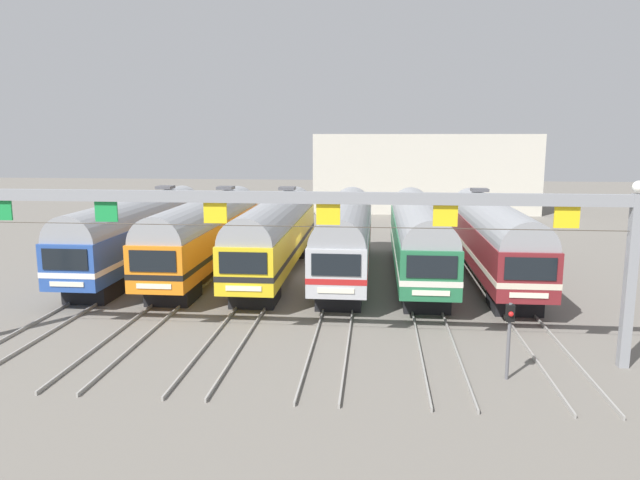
{
  "coord_description": "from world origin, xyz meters",
  "views": [
    {
      "loc": [
        3.96,
        -35.63,
        8.56
      ],
      "look_at": [
        0.83,
        -2.65,
        2.72
      ],
      "focal_mm": 33.42,
      "sensor_mm": 36.0,
      "label": 1
    }
  ],
  "objects_px": {
    "commuter_train_stainless": "(346,233)",
    "commuter_train_yellow": "(275,232)",
    "commuter_train_maroon": "(492,236)",
    "yard_signal_mast": "(509,326)",
    "catenary_gantry": "(271,220)",
    "commuter_train_blue": "(139,230)",
    "commuter_train_green": "(418,234)",
    "commuter_train_orange": "(206,231)"
  },
  "relations": [
    {
      "from": "commuter_train_stainless",
      "to": "commuter_train_yellow",
      "type": "bearing_deg",
      "value": 179.94
    },
    {
      "from": "commuter_train_maroon",
      "to": "yard_signal_mast",
      "type": "bearing_deg",
      "value": -98.18
    },
    {
      "from": "commuter_train_stainless",
      "to": "catenary_gantry",
      "type": "bearing_deg",
      "value": -99.14
    },
    {
      "from": "catenary_gantry",
      "to": "commuter_train_stainless",
      "type": "bearing_deg",
      "value": 80.86
    },
    {
      "from": "commuter_train_blue",
      "to": "commuter_train_maroon",
      "type": "bearing_deg",
      "value": 0.0
    },
    {
      "from": "commuter_train_yellow",
      "to": "commuter_train_maroon",
      "type": "height_order",
      "value": "same"
    },
    {
      "from": "commuter_train_green",
      "to": "commuter_train_maroon",
      "type": "relative_size",
      "value": 1.0
    },
    {
      "from": "commuter_train_stainless",
      "to": "commuter_train_green",
      "type": "bearing_deg",
      "value": 0.0
    },
    {
      "from": "commuter_train_green",
      "to": "commuter_train_maroon",
      "type": "bearing_deg",
      "value": 0.06
    },
    {
      "from": "commuter_train_yellow",
      "to": "commuter_train_green",
      "type": "height_order",
      "value": "commuter_train_yellow"
    },
    {
      "from": "commuter_train_yellow",
      "to": "commuter_train_stainless",
      "type": "relative_size",
      "value": 1.0
    },
    {
      "from": "commuter_train_blue",
      "to": "catenary_gantry",
      "type": "height_order",
      "value": "catenary_gantry"
    },
    {
      "from": "catenary_gantry",
      "to": "yard_signal_mast",
      "type": "xyz_separation_m",
      "value": [
        8.69,
        -1.6,
        -3.42
      ]
    },
    {
      "from": "commuter_train_blue",
      "to": "commuter_train_yellow",
      "type": "height_order",
      "value": "same"
    },
    {
      "from": "commuter_train_maroon",
      "to": "yard_signal_mast",
      "type": "distance_m",
      "value": 15.28
    },
    {
      "from": "commuter_train_stainless",
      "to": "catenary_gantry",
      "type": "xyz_separation_m",
      "value": [
        -2.17,
        -13.49,
        2.69
      ]
    },
    {
      "from": "catenary_gantry",
      "to": "yard_signal_mast",
      "type": "relative_size",
      "value": 9.65
    },
    {
      "from": "commuter_train_orange",
      "to": "commuter_train_yellow",
      "type": "distance_m",
      "value": 4.34
    },
    {
      "from": "commuter_train_yellow",
      "to": "commuter_train_maroon",
      "type": "xyz_separation_m",
      "value": [
        13.03,
        0.0,
        0.0
      ]
    },
    {
      "from": "commuter_train_orange",
      "to": "commuter_train_yellow",
      "type": "bearing_deg",
      "value": 0.0
    },
    {
      "from": "commuter_train_blue",
      "to": "catenary_gantry",
      "type": "xyz_separation_m",
      "value": [
        10.86,
        -13.5,
        2.69
      ]
    },
    {
      "from": "commuter_train_blue",
      "to": "commuter_train_maroon",
      "type": "xyz_separation_m",
      "value": [
        21.71,
        0.0,
        0.0
      ]
    },
    {
      "from": "commuter_train_orange",
      "to": "commuter_train_maroon",
      "type": "xyz_separation_m",
      "value": [
        17.37,
        0.0,
        0.0
      ]
    },
    {
      "from": "commuter_train_green",
      "to": "catenary_gantry",
      "type": "xyz_separation_m",
      "value": [
        -6.51,
        -13.49,
        2.69
      ]
    },
    {
      "from": "commuter_train_blue",
      "to": "commuter_train_maroon",
      "type": "height_order",
      "value": "same"
    },
    {
      "from": "commuter_train_green",
      "to": "yard_signal_mast",
      "type": "bearing_deg",
      "value": -81.82
    },
    {
      "from": "commuter_train_stainless",
      "to": "commuter_train_orange",
      "type": "bearing_deg",
      "value": 179.97
    },
    {
      "from": "commuter_train_blue",
      "to": "commuter_train_green",
      "type": "xyz_separation_m",
      "value": [
        17.37,
        -0.0,
        -0.0
      ]
    },
    {
      "from": "commuter_train_stainless",
      "to": "commuter_train_green",
      "type": "height_order",
      "value": "same"
    },
    {
      "from": "commuter_train_green",
      "to": "yard_signal_mast",
      "type": "distance_m",
      "value": 15.27
    },
    {
      "from": "commuter_train_yellow",
      "to": "commuter_train_stainless",
      "type": "bearing_deg",
      "value": -0.06
    },
    {
      "from": "yard_signal_mast",
      "to": "commuter_train_green",
      "type": "bearing_deg",
      "value": 98.18
    },
    {
      "from": "commuter_train_stainless",
      "to": "yard_signal_mast",
      "type": "relative_size",
      "value": 6.46
    },
    {
      "from": "commuter_train_green",
      "to": "commuter_train_stainless",
      "type": "bearing_deg",
      "value": 180.0
    },
    {
      "from": "commuter_train_blue",
      "to": "yard_signal_mast",
      "type": "xyz_separation_m",
      "value": [
        19.54,
        -15.1,
        -0.73
      ]
    },
    {
      "from": "commuter_train_blue",
      "to": "commuter_train_stainless",
      "type": "distance_m",
      "value": 13.03
    },
    {
      "from": "commuter_train_yellow",
      "to": "catenary_gantry",
      "type": "bearing_deg",
      "value": -80.86
    },
    {
      "from": "commuter_train_orange",
      "to": "commuter_train_stainless",
      "type": "distance_m",
      "value": 8.69
    },
    {
      "from": "commuter_train_yellow",
      "to": "yard_signal_mast",
      "type": "distance_m",
      "value": 18.61
    },
    {
      "from": "commuter_train_stainless",
      "to": "commuter_train_green",
      "type": "relative_size",
      "value": 1.0
    },
    {
      "from": "commuter_train_yellow",
      "to": "commuter_train_maroon",
      "type": "relative_size",
      "value": 1.0
    },
    {
      "from": "catenary_gantry",
      "to": "yard_signal_mast",
      "type": "bearing_deg",
      "value": -10.46
    }
  ]
}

